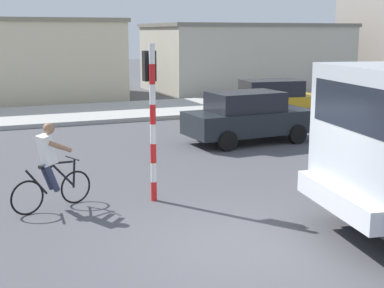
# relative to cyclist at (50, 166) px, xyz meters

# --- Properties ---
(ground_plane) EXTENTS (120.00, 120.00, 0.00)m
(ground_plane) POSITION_rel_cyclist_xyz_m (2.50, -3.07, -0.86)
(ground_plane) COLOR #4C4C51
(sidewalk_far) EXTENTS (80.00, 5.00, 0.16)m
(sidewalk_far) POSITION_rel_cyclist_xyz_m (2.50, 11.97, -0.78)
(sidewalk_far) COLOR #ADADA8
(sidewalk_far) RESTS_ON ground
(cyclist) EXTENTS (1.63, 0.73, 1.72)m
(cyclist) POSITION_rel_cyclist_xyz_m (0.00, 0.00, 0.00)
(cyclist) COLOR black
(cyclist) RESTS_ON ground
(traffic_light_pole) EXTENTS (0.24, 0.43, 3.20)m
(traffic_light_pole) POSITION_rel_cyclist_xyz_m (2.02, -0.16, 1.20)
(traffic_light_pole) COLOR red
(traffic_light_pole) RESTS_ON ground
(car_white_mid) EXTENTS (4.18, 2.25, 1.60)m
(car_white_mid) POSITION_rel_cyclist_xyz_m (9.33, 7.62, -0.05)
(car_white_mid) COLOR gold
(car_white_mid) RESTS_ON ground
(car_far_side) EXTENTS (4.08, 2.03, 1.60)m
(car_far_side) POSITION_rel_cyclist_xyz_m (6.66, 4.32, -0.05)
(car_far_side) COLOR #1E2328
(car_far_side) RESTS_ON ground
(building_corner_right) EXTENTS (11.39, 6.82, 3.88)m
(building_corner_right) POSITION_rel_cyclist_xyz_m (14.16, 18.58, 1.08)
(building_corner_right) COLOR #B2AD9E
(building_corner_right) RESTS_ON ground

